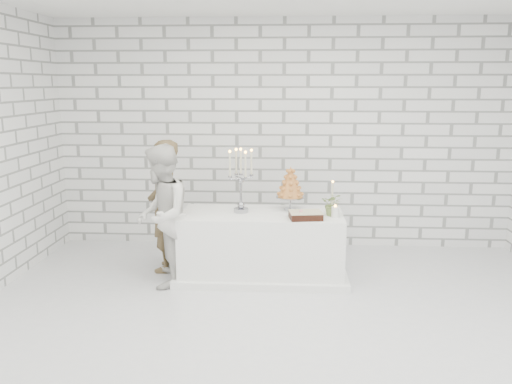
% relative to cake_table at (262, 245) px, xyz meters
% --- Properties ---
extents(ground, '(6.00, 5.00, 0.01)m').
position_rel_cake_table_xyz_m(ground, '(0.23, -1.24, -0.38)').
color(ground, silver).
rests_on(ground, ground).
extents(wall_back, '(6.00, 0.01, 3.00)m').
position_rel_cake_table_xyz_m(wall_back, '(0.23, 1.26, 1.12)').
color(wall_back, white).
rests_on(wall_back, ground).
extents(wall_front, '(6.00, 0.01, 3.00)m').
position_rel_cake_table_xyz_m(wall_front, '(0.23, -3.74, 1.12)').
color(wall_front, white).
rests_on(wall_front, ground).
extents(cake_table, '(1.80, 0.80, 0.75)m').
position_rel_cake_table_xyz_m(cake_table, '(0.00, 0.00, 0.00)').
color(cake_table, white).
rests_on(cake_table, ground).
extents(groom, '(0.38, 0.57, 1.54)m').
position_rel_cake_table_xyz_m(groom, '(-1.15, 0.18, 0.40)').
color(groom, brown).
rests_on(groom, ground).
extents(bride, '(0.65, 0.80, 1.54)m').
position_rel_cake_table_xyz_m(bride, '(-1.07, -0.28, 0.40)').
color(bride, silver).
rests_on(bride, ground).
extents(candelabra, '(0.37, 0.37, 0.73)m').
position_rel_cake_table_xyz_m(candelabra, '(-0.23, 0.02, 0.74)').
color(candelabra, '#93939C').
rests_on(candelabra, cake_table).
extents(croquembouche, '(0.40, 0.40, 0.50)m').
position_rel_cake_table_xyz_m(croquembouche, '(0.32, 0.16, 0.63)').
color(croquembouche, '#AB5D21').
rests_on(croquembouche, cake_table).
extents(chocolate_cake, '(0.37, 0.29, 0.08)m').
position_rel_cake_table_xyz_m(chocolate_cake, '(0.48, -0.24, 0.42)').
color(chocolate_cake, black).
rests_on(chocolate_cake, cake_table).
extents(pillar_candle, '(0.10, 0.10, 0.12)m').
position_rel_cake_table_xyz_m(pillar_candle, '(0.80, -0.16, 0.44)').
color(pillar_candle, white).
rests_on(pillar_candle, cake_table).
extents(extra_taper, '(0.07, 0.07, 0.32)m').
position_rel_cake_table_xyz_m(extra_taper, '(0.79, 0.18, 0.54)').
color(extra_taper, beige).
rests_on(extra_taper, cake_table).
extents(flowers, '(0.27, 0.25, 0.25)m').
position_rel_cake_table_xyz_m(flowers, '(0.78, -0.07, 0.50)').
color(flowers, '#465F28').
rests_on(flowers, cake_table).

